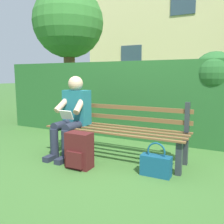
{
  "coord_description": "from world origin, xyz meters",
  "views": [
    {
      "loc": [
        -1.47,
        2.99,
        1.16
      ],
      "look_at": [
        0.0,
        0.1,
        0.68
      ],
      "focal_mm": 39.05,
      "sensor_mm": 36.0,
      "label": 1
    }
  ],
  "objects_px": {
    "person_seated": "(72,114)",
    "backpack": "(79,151)",
    "handbag": "(156,165)",
    "tree": "(67,25)",
    "park_bench": "(117,129)"
  },
  "relations": [
    {
      "from": "person_seated",
      "to": "backpack",
      "type": "bearing_deg",
      "value": 133.61
    },
    {
      "from": "handbag",
      "to": "tree",
      "type": "bearing_deg",
      "value": -42.26
    },
    {
      "from": "park_bench",
      "to": "backpack",
      "type": "bearing_deg",
      "value": 67.99
    },
    {
      "from": "backpack",
      "to": "park_bench",
      "type": "bearing_deg",
      "value": -112.01
    },
    {
      "from": "backpack",
      "to": "person_seated",
      "type": "bearing_deg",
      "value": -46.39
    },
    {
      "from": "park_bench",
      "to": "backpack",
      "type": "height_order",
      "value": "park_bench"
    },
    {
      "from": "park_bench",
      "to": "handbag",
      "type": "bearing_deg",
      "value": 149.71
    },
    {
      "from": "handbag",
      "to": "person_seated",
      "type": "bearing_deg",
      "value": -9.88
    },
    {
      "from": "park_bench",
      "to": "handbag",
      "type": "distance_m",
      "value": 0.85
    },
    {
      "from": "person_seated",
      "to": "backpack",
      "type": "distance_m",
      "value": 0.71
    },
    {
      "from": "person_seated",
      "to": "backpack",
      "type": "relative_size",
      "value": 2.53
    },
    {
      "from": "person_seated",
      "to": "tree",
      "type": "height_order",
      "value": "tree"
    },
    {
      "from": "park_bench",
      "to": "handbag",
      "type": "height_order",
      "value": "park_bench"
    },
    {
      "from": "tree",
      "to": "handbag",
      "type": "relative_size",
      "value": 9.46
    },
    {
      "from": "tree",
      "to": "park_bench",
      "type": "bearing_deg",
      "value": 135.62
    }
  ]
}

